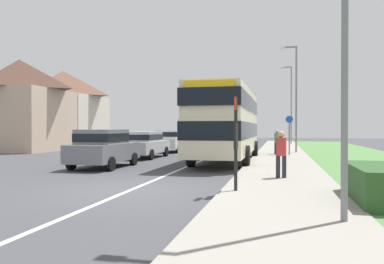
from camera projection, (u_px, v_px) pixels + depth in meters
ground_plane at (130, 191)px, 10.70m from camera, size 120.00×120.00×0.00m
lane_marking_centre at (193, 164)px, 18.50m from camera, size 0.14×60.00×0.01m
pavement_near_side at (281, 169)px, 15.60m from camera, size 3.20×68.00×0.12m
roadside_hedge at (377, 186)px, 8.67m from camera, size 1.10×2.94×0.90m
double_decker_bus at (227, 121)px, 19.82m from camera, size 2.80×10.47×3.70m
parked_car_grey at (104, 147)px, 16.87m from camera, size 1.99×4.05×1.70m
parked_car_silver at (144, 143)px, 22.41m from camera, size 1.97×4.50×1.55m
parked_car_white at (171, 140)px, 27.97m from camera, size 1.94×4.10×1.65m
pedestrian_at_stop at (281, 152)px, 12.54m from camera, size 0.34×0.34×1.67m
pedestrian_walking_away at (277, 141)px, 23.72m from camera, size 0.34×0.34×1.67m
bus_stop_sign at (236, 137)px, 9.98m from camera, size 0.09×0.52×2.60m
cycle_route_sign at (289, 134)px, 23.26m from camera, size 0.44×0.08×2.52m
street_lamp_mid at (295, 92)px, 25.75m from camera, size 1.14×0.20×7.32m
street_lamp_far at (290, 100)px, 40.16m from camera, size 1.14×0.20×8.27m
house_terrace_far_side at (43, 107)px, 32.52m from camera, size 6.54×12.18×7.10m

